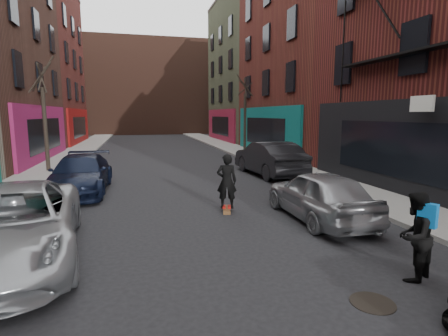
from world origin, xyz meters
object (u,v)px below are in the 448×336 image
skateboard (227,210)px  parked_right_far (319,195)px  parked_left_end (81,174)px  tree_right_far (245,107)px  manhole (373,303)px  tree_left_far (44,106)px  parked_left_far (10,225)px  parked_right_end (269,158)px  skateboarder (227,181)px  pedestrian (415,236)px

skateboard → parked_right_far: bearing=-18.2°
parked_left_end → parked_right_far: (7.08, -5.30, 0.00)m
tree_right_far → manhole: size_ratio=9.71×
tree_left_far → parked_left_far: (1.90, -11.73, -2.61)m
tree_left_far → tree_right_far: (12.40, 6.00, 0.15)m
tree_right_far → skateboard: tree_right_far is taller
manhole → skateboard: bearing=99.1°
tree_right_far → skateboard: size_ratio=8.50×
tree_right_far → parked_right_far: tree_right_far is taller
parked_right_far → skateboard: parked_right_far is taller
parked_right_far → parked_right_end: parked_right_end is taller
parked_left_end → skateboarder: bearing=-37.7°
tree_right_far → pedestrian: tree_right_far is taller
parked_left_far → skateboarder: bearing=18.8°
parked_left_far → parked_right_far: size_ratio=1.31×
parked_left_end → pedestrian: bearing=-51.3°
tree_left_far → skateboarder: size_ratio=3.85×
parked_left_end → skateboarder: skateboarder is taller
parked_right_far → pedestrian: pedestrian is taller
parked_left_far → skateboard: bearing=18.8°
manhole → tree_left_far: bearing=118.2°
parked_left_far → manhole: 6.89m
tree_right_far → parked_left_far: size_ratio=1.23×
pedestrian → parked_left_far: bearing=-46.0°
skateboard → parked_right_end: bearing=71.3°
skateboard → manhole: (0.92, -5.72, -0.04)m
parked_right_far → parked_left_far: bearing=8.5°
parked_left_end → skateboard: bearing=-37.7°
parked_right_end → skateboard: bearing=53.7°
parked_right_far → pedestrian: (-0.20, -3.73, 0.10)m
parked_left_end → parked_right_end: 8.59m
tree_right_far → skateboard: 16.45m
parked_right_end → pedestrian: bearing=78.2°
tree_left_far → pedestrian: bearing=-57.3°
tree_right_far → parked_right_far: 17.11m
parked_left_far → manhole: parked_left_far is taller
tree_left_far → pedestrian: (9.20, -14.34, -2.56)m
tree_left_far → parked_right_end: tree_left_far is taller
parked_left_end → parked_right_far: parked_right_far is taller
tree_left_far → parked_right_end: bearing=-17.6°
tree_right_far → parked_right_end: (-1.71, -9.40, -2.69)m
tree_left_far → manhole: (7.98, -14.88, -3.37)m
pedestrian → manhole: 1.56m
skateboarder → manhole: bearing=112.7°
parked_right_end → manhole: parked_right_end is taller
skateboarder → pedestrian: (2.14, -5.18, -0.12)m
tree_left_far → manhole: tree_left_far is taller
skateboarder → tree_right_far: bearing=-95.9°
tree_left_far → parked_right_far: 14.42m
parked_right_end → parked_left_far: bearing=39.4°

